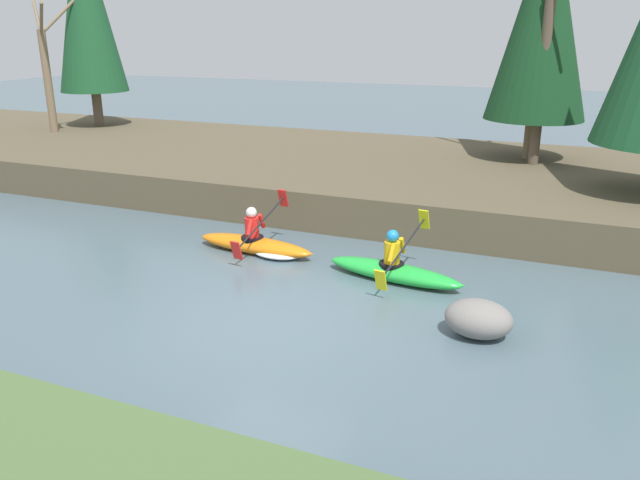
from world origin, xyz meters
The scene contains 9 objects.
ground_plane centered at (0.00, 0.00, 0.00)m, with size 90.00×90.00×0.00m, color #4C606B.
riverbank_far centered at (0.00, 9.03, 0.47)m, with size 44.00×8.92×0.95m.
conifer_tree_far_left centered at (-12.99, 11.12, 5.46)m, with size 2.52×2.52×7.74m.
conifer_tree_left centered at (3.09, 10.75, 4.88)m, with size 2.78×2.78×6.75m.
bare_tree_upstream centered at (-13.42, 9.31, 3.18)m, with size 2.65×2.62×4.73m.
bare_tree_mid_upstream centered at (3.29, 10.06, 3.74)m, with size 3.28×3.24×5.92m.
kayaker_lead centered at (1.47, 2.49, 0.22)m, with size 2.80×2.07×1.20m.
kayaker_middle centered at (-1.63, 2.86, 0.20)m, with size 2.79×2.07×1.20m.
boulder_midstream centered at (3.29, 0.82, 0.30)m, with size 1.05×0.82×0.59m.
Camera 1 is at (4.37, -8.19, 4.56)m, focal length 35.00 mm.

